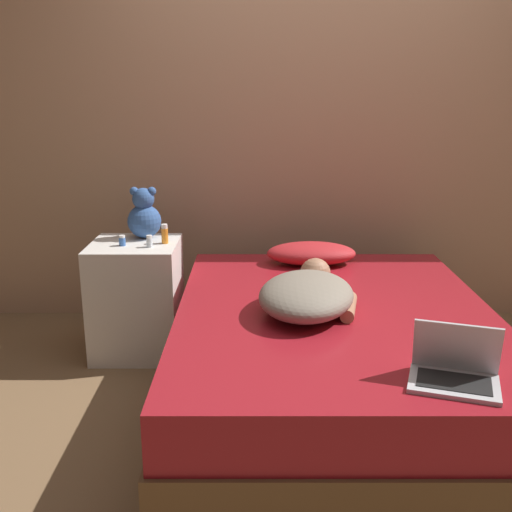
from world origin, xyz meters
name	(u,v)px	position (x,y,z in m)	size (l,w,h in m)	color
ground_plane	(331,404)	(0.00, 0.00, 0.00)	(12.00, 12.00, 0.00)	brown
wall_back	(314,111)	(0.00, 1.21, 1.30)	(8.00, 0.06, 2.60)	tan
bed	(333,358)	(0.00, 0.00, 0.24)	(1.44, 1.87, 0.48)	brown
nightstand	(137,298)	(-1.02, 0.60, 0.31)	(0.47, 0.46, 0.63)	silver
pillow	(311,253)	(-0.04, 0.71, 0.54)	(0.50, 0.29, 0.12)	red
person_lying	(308,293)	(-0.12, -0.02, 0.56)	(0.52, 0.73, 0.16)	gray
laptop	(455,370)	(0.31, -0.70, 0.53)	(0.34, 0.28, 0.21)	silver
teddy_bear	(144,216)	(-0.98, 0.73, 0.75)	(0.19, 0.19, 0.29)	#335693
bottle_clear	(149,241)	(-0.91, 0.52, 0.66)	(0.03, 0.03, 0.06)	silver
bottle_blue	(122,241)	(-1.06, 0.55, 0.66)	(0.03, 0.03, 0.06)	#3866B2
bottle_orange	(165,234)	(-0.85, 0.60, 0.68)	(0.04, 0.04, 0.11)	orange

